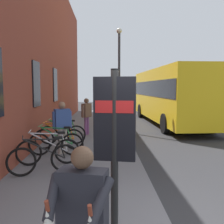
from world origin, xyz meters
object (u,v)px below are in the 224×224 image
at_px(bicycle_nearest_sign, 63,134).
at_px(bicycle_under_window, 48,151).
at_px(bicycle_far_end, 44,159).
at_px(bicycle_mid_rack, 59,138).
at_px(pedestrian_by_facade, 87,113).
at_px(street_lamp, 119,70).
at_px(pedestrian_crossing_street, 62,122).
at_px(tourist_with_hotdogs, 82,211).
at_px(city_bus, 169,93).
at_px(bicycle_by_door, 56,143).
at_px(transit_info_sign, 115,131).

bearing_deg(bicycle_nearest_sign, bicycle_under_window, -179.55).
distance_m(bicycle_far_end, bicycle_mid_rack, 2.56).
distance_m(bicycle_mid_rack, pedestrian_by_facade, 2.86).
bearing_deg(street_lamp, pedestrian_crossing_street, 155.94).
xyz_separation_m(bicycle_under_window, tourist_with_hotdogs, (-4.68, -1.35, 0.61)).
bearing_deg(bicycle_far_end, pedestrian_by_facade, -7.69).
xyz_separation_m(bicycle_mid_rack, city_bus, (6.89, -5.65, 1.41)).
height_order(bicycle_by_door, tourist_with_hotdogs, tourist_with_hotdogs).
bearing_deg(bicycle_under_window, city_bus, -32.99).
bearing_deg(street_lamp, bicycle_under_window, 158.62).
xyz_separation_m(transit_info_sign, pedestrian_crossing_street, (4.90, 1.49, -0.56)).
height_order(bicycle_under_window, bicycle_by_door, same).
bearing_deg(bicycle_far_end, bicycle_mid_rack, 1.65).
relative_size(bicycle_mid_rack, pedestrian_by_facade, 1.06).
distance_m(bicycle_under_window, city_bus, 10.44).
height_order(transit_info_sign, street_lamp, street_lamp).
height_order(bicycle_under_window, pedestrian_crossing_street, pedestrian_crossing_street).
distance_m(bicycle_far_end, pedestrian_by_facade, 5.32).
distance_m(city_bus, tourist_with_hotdogs, 14.05).
distance_m(bicycle_nearest_sign, transit_info_sign, 6.64).
relative_size(bicycle_mid_rack, city_bus, 0.17).
relative_size(bicycle_under_window, transit_info_sign, 0.73).
height_order(bicycle_under_window, tourist_with_hotdogs, tourist_with_hotdogs).
distance_m(bicycle_by_door, tourist_with_hotdogs, 5.83).
bearing_deg(bicycle_under_window, tourist_with_hotdogs, -163.95).
xyz_separation_m(bicycle_far_end, tourist_with_hotdogs, (-3.91, -1.29, 0.61)).
bearing_deg(pedestrian_by_facade, bicycle_far_end, 172.31).
distance_m(bicycle_under_window, bicycle_nearest_sign, 2.58).
bearing_deg(bicycle_under_window, pedestrian_crossing_street, -9.64).
bearing_deg(transit_info_sign, city_bus, -17.62).
relative_size(pedestrian_crossing_street, tourist_with_hotdogs, 1.05).
xyz_separation_m(pedestrian_crossing_street, pedestrian_by_facade, (3.28, -0.56, -0.02)).
height_order(bicycle_by_door, bicycle_mid_rack, same).
bearing_deg(bicycle_nearest_sign, street_lamp, -34.90).
bearing_deg(city_bus, street_lamp, 129.49).
relative_size(bicycle_by_door, bicycle_nearest_sign, 1.00).
bearing_deg(city_bus, bicycle_nearest_sign, 137.14).
bearing_deg(bicycle_under_window, bicycle_by_door, -1.96).
bearing_deg(city_bus, bicycle_mid_rack, 140.65).
bearing_deg(bicycle_under_window, transit_info_sign, -155.50).
relative_size(bicycle_nearest_sign, transit_info_sign, 0.74).
bearing_deg(pedestrian_by_facade, city_bus, -49.14).
xyz_separation_m(bicycle_by_door, tourist_with_hotdogs, (-5.64, -1.31, 0.61)).
distance_m(bicycle_mid_rack, city_bus, 9.02).
distance_m(bicycle_by_door, pedestrian_by_facade, 3.63).
xyz_separation_m(city_bus, pedestrian_crossing_street, (-7.49, 5.43, -0.76)).
distance_m(bicycle_by_door, city_bus, 9.63).
height_order(bicycle_by_door, street_lamp, street_lamp).
bearing_deg(bicycle_mid_rack, bicycle_nearest_sign, 0.20).
distance_m(bicycle_nearest_sign, tourist_with_hotdogs, 7.42).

